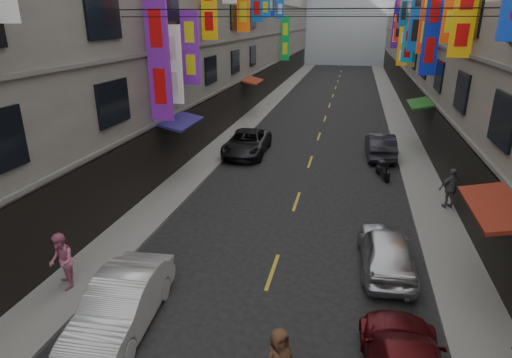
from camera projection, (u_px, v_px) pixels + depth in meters
The scene contains 13 objects.
sidewalk_left at pixel (256, 115), 37.33m from camera, with size 2.00×90.00×0.12m, color slate.
sidewalk_right at pixel (399, 121), 34.85m from camera, with size 2.00×90.00×0.12m, color slate.
haze_block at pixel (348, 1), 77.95m from camera, with size 18.00×8.00×22.00m, color silver.
street_awnings at pixel (278, 126), 20.70m from camera, with size 13.99×35.20×0.41m.
overhead_cables at pixel (318, 0), 22.07m from camera, with size 14.00×38.04×1.24m.
lane_markings at pixel (322, 127), 33.37m from camera, with size 0.12×80.20×0.01m.
scooter_far_right at pixel (383, 170), 22.43m from camera, with size 0.74×1.76×1.14m.
car_left_mid at pixel (121, 304), 11.38m from camera, with size 1.55×4.44×1.46m, color silver.
car_left_far at pixel (247, 143), 26.37m from camera, with size 2.39×5.19×1.44m, color black.
car_right_mid at pixel (386, 250), 14.12m from camera, with size 1.67×4.16×1.42m, color silver.
car_right_far at pixel (380, 145), 25.78m from camera, with size 1.55×4.45×1.47m, color #24242C.
pedestrian_lfar at pixel (62, 261), 12.85m from camera, with size 0.88×0.60×1.81m, color pink.
pedestrian_rfar at pixel (451, 188), 18.42m from camera, with size 1.05×0.60×1.80m, color #5A5A5D.
Camera 1 is at (2.16, 5.97, 7.84)m, focal length 30.00 mm.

